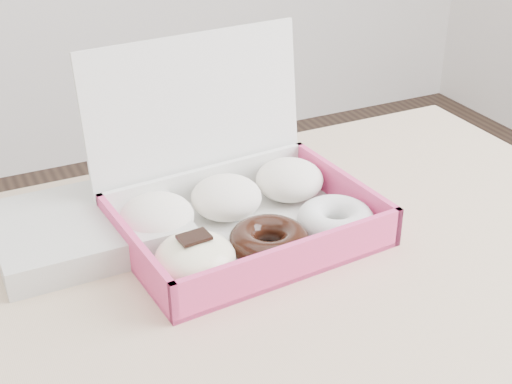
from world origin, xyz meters
name	(u,v)px	position (x,y,z in m)	size (l,w,h in m)	color
table	(231,365)	(0.00, 0.00, 0.67)	(1.20, 0.80, 0.75)	tan
donut_box	(237,207)	(0.08, 0.15, 0.79)	(0.34, 0.30, 0.23)	white
newspapers	(88,227)	(-0.10, 0.22, 0.77)	(0.23, 0.19, 0.04)	silver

